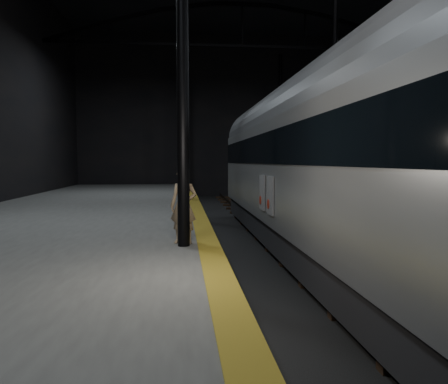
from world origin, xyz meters
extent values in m
plane|color=black|center=(0.00, 0.00, 0.00)|extent=(44.00, 44.00, 0.00)
cube|color=#4D4E4B|center=(-7.50, 0.00, 0.50)|extent=(9.00, 43.80, 1.00)
cube|color=olive|center=(-3.25, 0.00, 1.00)|extent=(0.50, 43.80, 0.01)
cube|color=#3F3328|center=(-0.72, 0.00, 0.17)|extent=(0.08, 43.00, 0.14)
cube|color=#3F3328|center=(0.72, 0.00, 0.17)|extent=(0.08, 43.00, 0.14)
cube|color=black|center=(0.00, 0.00, 0.06)|extent=(2.40, 42.00, 0.12)
cylinder|color=black|center=(-3.80, -4.00, 6.00)|extent=(0.26, 0.26, 10.00)
cylinder|color=black|center=(-3.80, 8.00, 6.00)|extent=(0.26, 0.26, 10.00)
cylinder|color=black|center=(3.80, 8.00, 6.00)|extent=(0.26, 0.26, 10.00)
cylinder|color=black|center=(-3.80, 20.00, 6.00)|extent=(0.26, 0.26, 10.00)
cylinder|color=black|center=(3.80, 20.00, 6.00)|extent=(0.26, 0.26, 10.00)
cube|color=black|center=(0.00, 14.00, 10.00)|extent=(23.60, 0.15, 0.18)
cube|color=#919499|center=(0.00, -1.01, 2.52)|extent=(2.87, 19.78, 2.97)
cube|color=black|center=(0.00, -1.01, 0.66)|extent=(2.62, 19.38, 0.84)
cube|color=black|center=(0.00, -1.01, 3.21)|extent=(2.93, 19.48, 0.89)
cylinder|color=slate|center=(0.00, -1.01, 4.01)|extent=(2.81, 19.58, 2.81)
cube|color=black|center=(0.00, 5.91, 0.30)|extent=(1.78, 2.18, 0.35)
cube|color=silver|center=(-1.46, -2.00, 1.93)|extent=(0.04, 0.74, 1.04)
cube|color=silver|center=(-1.46, -0.81, 1.93)|extent=(0.04, 0.74, 1.04)
cylinder|color=#A52514|center=(-1.48, -1.82, 1.68)|extent=(0.03, 0.26, 0.26)
cylinder|color=#A52514|center=(-1.48, -0.63, 1.68)|extent=(0.03, 0.26, 0.26)
imported|color=#A18462|center=(-3.80, -3.69, 1.84)|extent=(0.72, 0.59, 1.69)
camera|label=1|loc=(-3.85, -13.47, 2.85)|focal=35.00mm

